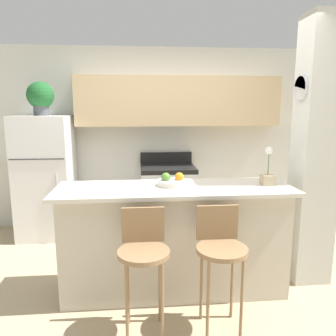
{
  "coord_description": "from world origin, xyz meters",
  "views": [
    {
      "loc": [
        -0.32,
        -2.86,
        1.72
      ],
      "look_at": [
        0.0,
        0.67,
        1.06
      ],
      "focal_mm": 35.0,
      "sensor_mm": 36.0,
      "label": 1
    }
  ],
  "objects_px": {
    "potted_plant_on_fridge": "(40,97)",
    "orchid_vase": "(268,174)",
    "stove_range": "(168,198)",
    "trash_bin": "(88,225)",
    "refrigerator": "(46,177)",
    "bar_stool_left": "(144,252)",
    "bar_stool_right": "(221,249)",
    "fruit_bowl": "(173,181)"
  },
  "relations": [
    {
      "from": "bar_stool_left",
      "to": "fruit_bowl",
      "type": "relative_size",
      "value": 3.41
    },
    {
      "from": "bar_stool_right",
      "to": "trash_bin",
      "type": "bearing_deg",
      "value": 124.79
    },
    {
      "from": "stove_range",
      "to": "bar_stool_right",
      "type": "bearing_deg",
      "value": -84.3
    },
    {
      "from": "refrigerator",
      "to": "stove_range",
      "type": "xyz_separation_m",
      "value": [
        1.64,
        0.05,
        -0.34
      ]
    },
    {
      "from": "bar_stool_left",
      "to": "trash_bin",
      "type": "bearing_deg",
      "value": 110.62
    },
    {
      "from": "bar_stool_right",
      "to": "fruit_bowl",
      "type": "bearing_deg",
      "value": 116.8
    },
    {
      "from": "bar_stool_right",
      "to": "potted_plant_on_fridge",
      "type": "xyz_separation_m",
      "value": [
        -1.85,
        2.09,
        1.21
      ]
    },
    {
      "from": "trash_bin",
      "to": "stove_range",
      "type": "bearing_deg",
      "value": 15.11
    },
    {
      "from": "refrigerator",
      "to": "trash_bin",
      "type": "xyz_separation_m",
      "value": [
        0.57,
        -0.24,
        -0.62
      ]
    },
    {
      "from": "refrigerator",
      "to": "trash_bin",
      "type": "height_order",
      "value": "refrigerator"
    },
    {
      "from": "refrigerator",
      "to": "bar_stool_right",
      "type": "distance_m",
      "value": 2.8
    },
    {
      "from": "bar_stool_right",
      "to": "orchid_vase",
      "type": "xyz_separation_m",
      "value": [
        0.57,
        0.55,
        0.47
      ]
    },
    {
      "from": "trash_bin",
      "to": "orchid_vase",
      "type": "bearing_deg",
      "value": -35.14
    },
    {
      "from": "potted_plant_on_fridge",
      "to": "trash_bin",
      "type": "bearing_deg",
      "value": -23.04
    },
    {
      "from": "fruit_bowl",
      "to": "bar_stool_left",
      "type": "bearing_deg",
      "value": -114.82
    },
    {
      "from": "bar_stool_right",
      "to": "bar_stool_left",
      "type": "bearing_deg",
      "value": 180.0
    },
    {
      "from": "potted_plant_on_fridge",
      "to": "trash_bin",
      "type": "xyz_separation_m",
      "value": [
        0.57,
        -0.24,
        -1.66
      ]
    },
    {
      "from": "potted_plant_on_fridge",
      "to": "refrigerator",
      "type": "bearing_deg",
      "value": -63.43
    },
    {
      "from": "potted_plant_on_fridge",
      "to": "fruit_bowl",
      "type": "distance_m",
      "value": 2.29
    },
    {
      "from": "refrigerator",
      "to": "fruit_bowl",
      "type": "bearing_deg",
      "value": -43.83
    },
    {
      "from": "stove_range",
      "to": "fruit_bowl",
      "type": "xyz_separation_m",
      "value": [
        -0.09,
        -1.53,
        0.58
      ]
    },
    {
      "from": "bar_stool_right",
      "to": "orchid_vase",
      "type": "distance_m",
      "value": 0.92
    },
    {
      "from": "stove_range",
      "to": "bar_stool_right",
      "type": "height_order",
      "value": "stove_range"
    },
    {
      "from": "refrigerator",
      "to": "orchid_vase",
      "type": "distance_m",
      "value": 2.89
    },
    {
      "from": "bar_stool_left",
      "to": "orchid_vase",
      "type": "height_order",
      "value": "orchid_vase"
    },
    {
      "from": "stove_range",
      "to": "fruit_bowl",
      "type": "height_order",
      "value": "fruit_bowl"
    },
    {
      "from": "bar_stool_left",
      "to": "trash_bin",
      "type": "xyz_separation_m",
      "value": [
        -0.7,
        1.85,
        -0.45
      ]
    },
    {
      "from": "refrigerator",
      "to": "fruit_bowl",
      "type": "height_order",
      "value": "refrigerator"
    },
    {
      "from": "stove_range",
      "to": "bar_stool_left",
      "type": "bearing_deg",
      "value": -99.96
    },
    {
      "from": "potted_plant_on_fridge",
      "to": "orchid_vase",
      "type": "distance_m",
      "value": 2.97
    },
    {
      "from": "bar_stool_right",
      "to": "orchid_vase",
      "type": "height_order",
      "value": "orchid_vase"
    },
    {
      "from": "refrigerator",
      "to": "potted_plant_on_fridge",
      "type": "distance_m",
      "value": 1.04
    },
    {
      "from": "bar_stool_left",
      "to": "orchid_vase",
      "type": "distance_m",
      "value": 1.37
    },
    {
      "from": "stove_range",
      "to": "trash_bin",
      "type": "height_order",
      "value": "stove_range"
    },
    {
      "from": "stove_range",
      "to": "bar_stool_left",
      "type": "xyz_separation_m",
      "value": [
        -0.38,
        -2.14,
        0.18
      ]
    },
    {
      "from": "bar_stool_left",
      "to": "orchid_vase",
      "type": "relative_size",
      "value": 2.68
    },
    {
      "from": "stove_range",
      "to": "fruit_bowl",
      "type": "bearing_deg",
      "value": -93.52
    },
    {
      "from": "refrigerator",
      "to": "orchid_vase",
      "type": "xyz_separation_m",
      "value": [
        2.42,
        -1.55,
        0.31
      ]
    },
    {
      "from": "bar_stool_left",
      "to": "fruit_bowl",
      "type": "bearing_deg",
      "value": 65.18
    },
    {
      "from": "refrigerator",
      "to": "orchid_vase",
      "type": "bearing_deg",
      "value": -32.56
    },
    {
      "from": "bar_stool_left",
      "to": "bar_stool_right",
      "type": "height_order",
      "value": "same"
    },
    {
      "from": "refrigerator",
      "to": "trash_bin",
      "type": "relative_size",
      "value": 4.24
    }
  ]
}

